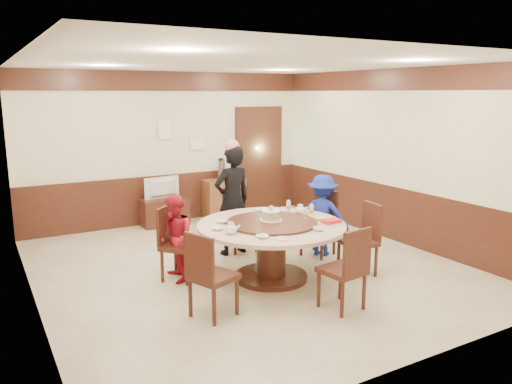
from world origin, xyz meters
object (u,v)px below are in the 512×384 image
person_standing (232,200)px  shrimp_platter (331,222)px  banquet_table (271,240)px  birthday_cake (271,215)px  thermos (221,170)px  person_red (175,239)px  person_blue (322,215)px  tv_stand (165,212)px  television (164,188)px  side_cabinet (224,198)px

person_standing → shrimp_platter: person_standing is taller
shrimp_platter → banquet_table: bearing=148.3°
birthday_cake → thermos: bearing=75.1°
person_red → shrimp_platter: (1.78, -0.96, 0.21)m
person_standing → person_red: bearing=23.6°
birthday_cake → person_blue: bearing=20.2°
tv_stand → television: size_ratio=1.23×
person_blue → person_standing: bearing=15.0°
birthday_cake → side_cabinet: size_ratio=0.37×
shrimp_platter → television: television is taller
television → thermos: size_ratio=1.82×
person_standing → tv_stand: (-0.34, 2.11, -0.58)m
person_standing → birthday_cake: bearing=83.5°
person_standing → tv_stand: bearing=-86.1°
person_red → birthday_cake: 1.28m
banquet_table → television: 3.32m
birthday_cake → television: 3.28m
person_red → television: 2.88m
person_blue → birthday_cake: 1.27m
shrimp_platter → thermos: size_ratio=0.79×
tv_stand → side_cabinet: bearing=1.4°
banquet_table → person_red: (-1.12, 0.55, 0.04)m
thermos → person_blue: bearing=-84.1°
television → birthday_cake: bearing=87.3°
banquet_table → thermos: bearing=74.9°
banquet_table → side_cabinet: 3.48m
person_red → tv_stand: person_red is taller
person_standing → person_blue: 1.37m
thermos → person_standing: bearing=-111.7°
person_red → birthday_cake: (1.14, -0.51, 0.28)m
television → side_cabinet: size_ratio=0.87×
person_standing → person_red: (-1.17, -0.64, -0.26)m
person_standing → shrimp_platter: (0.61, -1.60, -0.05)m
side_cabinet → television: bearing=-178.6°
person_standing → shrimp_platter: 1.72m
banquet_table → television: (-0.29, 3.31, 0.17)m
thermos → banquet_table: bearing=-105.1°
person_standing → thermos: size_ratio=4.36×
person_standing → birthday_cake: size_ratio=5.58×
banquet_table → side_cabinet: size_ratio=2.41×
person_red → television: size_ratio=1.65×
person_blue → side_cabinet: 2.88m
television → side_cabinet: television is taller
birthday_cake → side_cabinet: birthday_cake is taller
person_blue → shrimp_platter: size_ratio=4.08×
television → thermos: bearing=173.2°
banquet_table → birthday_cake: size_ratio=6.49×
person_blue → television: bearing=-15.2°
person_standing → thermos: (0.85, 2.14, 0.11)m
banquet_table → thermos: size_ratio=5.07×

